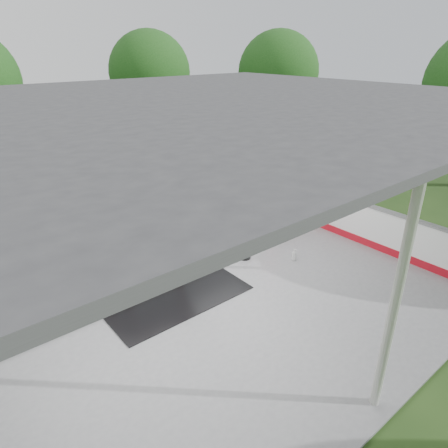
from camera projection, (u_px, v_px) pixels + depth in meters
ground at (195, 278)px, 9.43m from camera, size 100.00×100.00×0.00m
concrete_slab at (195, 278)px, 9.42m from camera, size 12.00×10.00×0.05m
pavilion_structure at (189, 105)px, 7.81m from camera, size 12.60×10.60×4.05m
dasher_board at (320, 209)px, 11.86m from camera, size 0.16×8.00×1.15m
tree_belt at (177, 108)px, 8.69m from camera, size 28.00×28.00×5.80m
rubber_mat at (161, 284)px, 9.09m from camera, size 3.08×2.89×0.02m
horse at (157, 241)px, 8.64m from camera, size 2.66×1.31×2.20m
handler at (272, 210)px, 10.93m from camera, size 0.42×0.63×1.73m
wash_bucket at (245, 253)px, 10.18m from camera, size 0.31×0.31×0.29m
soap_bottle_a at (294, 255)px, 10.07m from camera, size 0.15×0.16×0.31m
soap_bottle_b at (275, 241)px, 10.93m from camera, size 0.11×0.11×0.17m
hose_coil at (248, 219)px, 12.49m from camera, size 1.95×1.83×0.02m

